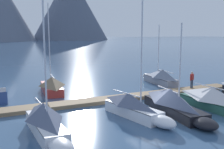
# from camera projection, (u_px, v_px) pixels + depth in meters

# --- Properties ---
(ground_plane) EXTENTS (700.00, 700.00, 0.00)m
(ground_plane) POSITION_uv_depth(u_px,v_px,m) (147.00, 111.00, 20.33)
(ground_plane) COLOR #38567A
(mountain_shoulder_ridge) EXTENTS (66.44, 66.44, 58.82)m
(mountain_shoulder_ridge) POSITION_uv_depth(u_px,v_px,m) (70.00, 5.00, 233.32)
(mountain_shoulder_ridge) COLOR #4C566B
(mountain_shoulder_ridge) RESTS_ON ground
(dock) EXTENTS (25.08, 2.00, 0.30)m
(dock) POSITION_uv_depth(u_px,v_px,m) (122.00, 98.00, 23.85)
(dock) COLOR #846B4C
(dock) RESTS_ON ground
(sailboat_second_berth) EXTENTS (1.69, 6.87, 9.19)m
(sailboat_second_berth) POSITION_uv_depth(u_px,v_px,m) (47.00, 122.00, 15.31)
(sailboat_second_berth) COLOR silver
(sailboat_second_berth) RESTS_ON ground
(sailboat_mid_dock_port) EXTENTS (2.30, 6.13, 8.81)m
(sailboat_mid_dock_port) POSITION_uv_depth(u_px,v_px,m) (51.00, 85.00, 26.65)
(sailboat_mid_dock_port) COLOR #B2332D
(sailboat_mid_dock_port) RESTS_ON ground
(sailboat_mid_dock_starboard) EXTENTS (2.44, 6.47, 8.69)m
(sailboat_mid_dock_starboard) POSITION_uv_depth(u_px,v_px,m) (135.00, 107.00, 18.68)
(sailboat_mid_dock_starboard) COLOR white
(sailboat_mid_dock_starboard) RESTS_ON ground
(sailboat_far_berth) EXTENTS (2.52, 7.85, 6.62)m
(sailboat_far_berth) POSITION_uv_depth(u_px,v_px,m) (174.00, 103.00, 19.63)
(sailboat_far_berth) COLOR black
(sailboat_far_berth) RESTS_ON ground
(sailboat_outer_slip) EXTENTS (2.09, 7.42, 6.27)m
(sailboat_outer_slip) POSITION_uv_depth(u_px,v_px,m) (217.00, 100.00, 20.53)
(sailboat_outer_slip) COLOR #336B56
(sailboat_outer_slip) RESTS_ON ground
(sailboat_end_of_dock) EXTENTS (2.21, 6.67, 6.88)m
(sailboat_end_of_dock) POSITION_uv_depth(u_px,v_px,m) (160.00, 77.00, 31.26)
(sailboat_end_of_dock) COLOR #93939E
(sailboat_end_of_dock) RESTS_ON ground
(person_on_dock) EXTENTS (0.57, 0.32, 1.69)m
(person_on_dock) POSITION_uv_depth(u_px,v_px,m) (192.00, 79.00, 27.29)
(person_on_dock) COLOR #384256
(person_on_dock) RESTS_ON dock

